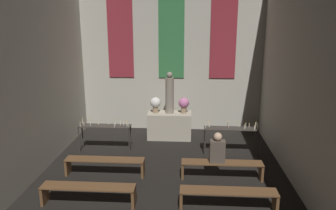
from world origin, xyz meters
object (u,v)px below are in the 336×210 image
(flower_vase_right, at_px, (184,104))
(flower_vase_left, at_px, (155,104))
(altar, at_px, (170,125))
(pew_third_left, at_px, (88,191))
(pew_back_right, at_px, (222,166))
(pew_back_left, at_px, (105,163))
(statue, at_px, (170,94))
(person_seated, at_px, (217,149))
(pew_third_right, at_px, (228,196))
(candle_rack_left, at_px, (105,129))
(candle_rack_right, at_px, (231,131))

(flower_vase_right, bearing_deg, flower_vase_left, 180.00)
(altar, xyz_separation_m, pew_third_left, (-1.44, -4.17, -0.11))
(pew_back_right, bearing_deg, flower_vase_right, 109.36)
(flower_vase_right, distance_m, pew_back_left, 3.49)
(flower_vase_right, xyz_separation_m, pew_back_left, (-1.90, -2.80, -0.84))
(statue, relative_size, pew_back_left, 0.68)
(person_seated, bearing_deg, pew_back_right, 0.00)
(pew_back_right, bearing_deg, pew_third_left, -154.56)
(statue, distance_m, flower_vase_left, 0.56)
(pew_back_right, bearing_deg, statue, 117.25)
(pew_third_right, bearing_deg, candle_rack_left, 137.78)
(pew_third_left, bearing_deg, candle_rack_left, 97.54)
(person_seated, bearing_deg, pew_third_left, -153.58)
(pew_back_right, bearing_deg, altar, 117.25)
(pew_third_left, distance_m, pew_third_right, 2.88)
(pew_back_left, bearing_deg, candle_rack_right, 25.99)
(candle_rack_right, bearing_deg, flower_vase_right, 139.26)
(altar, distance_m, flower_vase_left, 0.86)
(candle_rack_right, xyz_separation_m, pew_third_right, (-0.41, -2.98, -0.36))
(pew_back_left, bearing_deg, flower_vase_right, 55.84)
(statue, xyz_separation_m, pew_back_left, (-1.44, -2.80, -1.16))
(statue, relative_size, pew_third_left, 0.68)
(person_seated, bearing_deg, candle_rack_right, 71.75)
(statue, height_order, flower_vase_left, statue)
(flower_vase_left, distance_m, pew_back_right, 3.49)
(pew_third_right, height_order, person_seated, person_seated)
(pew_third_right, relative_size, pew_back_left, 1.00)
(flower_vase_left, bearing_deg, pew_third_left, -103.27)
(statue, distance_m, candle_rack_right, 2.34)
(pew_back_left, bearing_deg, altar, 62.75)
(pew_third_left, xyz_separation_m, pew_back_right, (2.88, 1.37, 0.00))
(flower_vase_left, distance_m, pew_third_right, 4.66)
(candle_rack_right, xyz_separation_m, pew_third_left, (-3.29, -2.98, -0.36))
(candle_rack_left, distance_m, pew_third_left, 3.02)
(altar, bearing_deg, pew_back_right, -62.75)
(candle_rack_right, height_order, person_seated, person_seated)
(statue, height_order, pew_third_left, statue)
(pew_back_left, bearing_deg, candle_rack_left, 103.80)
(pew_back_right, bearing_deg, pew_third_right, -90.00)
(flower_vase_right, height_order, candle_rack_right, flower_vase_right)
(pew_third_right, bearing_deg, altar, 109.07)
(candle_rack_left, height_order, pew_back_left, candle_rack_left)
(candle_rack_right, relative_size, pew_back_right, 0.78)
(pew_third_left, bearing_deg, person_seated, 26.42)
(pew_back_left, relative_size, person_seated, 2.62)
(candle_rack_left, relative_size, pew_third_left, 0.78)
(pew_back_right, height_order, person_seated, person_seated)
(person_seated, bearing_deg, statue, 115.22)
(candle_rack_right, bearing_deg, altar, 147.07)
(pew_back_right, bearing_deg, candle_rack_left, 153.94)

